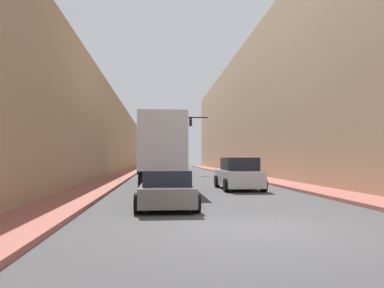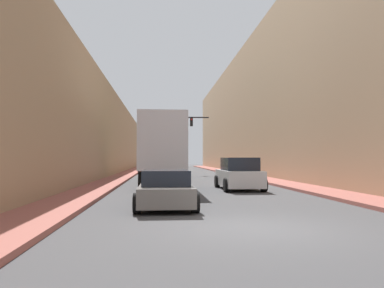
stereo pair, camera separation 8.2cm
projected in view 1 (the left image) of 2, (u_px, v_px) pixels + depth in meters
ground_plane at (255, 228)px, 9.07m from camera, size 200.00×200.00×0.00m
sidewalk_right at (235, 174)px, 39.44m from camera, size 2.01×80.00×0.15m
sidewalk_left at (126, 174)px, 38.43m from camera, size 2.01×80.00×0.15m
building_right at (272, 109)px, 40.07m from camera, size 6.00×80.00×14.06m
building_left at (86, 134)px, 38.23m from camera, size 6.00×80.00×8.31m
semi_truck at (162, 150)px, 25.08m from camera, size 2.48×14.36×4.07m
sedan_car at (166, 189)px, 13.23m from camera, size 2.04×4.65×1.30m
suv_car at (239, 175)px, 20.45m from camera, size 2.17×4.40×1.74m
traffic_signal_gantry at (158, 131)px, 40.21m from camera, size 7.64×0.35×6.45m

